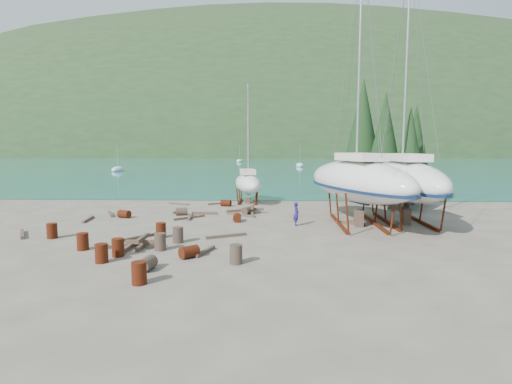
{
  "coord_description": "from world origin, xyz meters",
  "views": [
    {
      "loc": [
        2.58,
        -23.57,
        5.31
      ],
      "look_at": [
        1.57,
        3.0,
        2.25
      ],
      "focal_mm": 28.0,
      "sensor_mm": 36.0,
      "label": 1
    }
  ],
  "objects_px": {
    "large_sailboat_near": "(358,180)",
    "large_sailboat_far": "(404,180)",
    "small_sailboat_shore": "(248,183)",
    "worker": "(296,214)"
  },
  "relations": [
    {
      "from": "large_sailboat_near",
      "to": "worker",
      "type": "distance_m",
      "value": 4.72
    },
    {
      "from": "large_sailboat_near",
      "to": "small_sailboat_shore",
      "type": "xyz_separation_m",
      "value": [
        -8.02,
        10.6,
        -1.19
      ]
    },
    {
      "from": "large_sailboat_near",
      "to": "small_sailboat_shore",
      "type": "height_order",
      "value": "large_sailboat_near"
    },
    {
      "from": "large_sailboat_near",
      "to": "worker",
      "type": "bearing_deg",
      "value": 168.49
    },
    {
      "from": "large_sailboat_near",
      "to": "large_sailboat_far",
      "type": "xyz_separation_m",
      "value": [
        3.37,
        0.84,
        -0.03
      ]
    },
    {
      "from": "large_sailboat_far",
      "to": "worker",
      "type": "height_order",
      "value": "large_sailboat_far"
    },
    {
      "from": "large_sailboat_near",
      "to": "worker",
      "type": "relative_size",
      "value": 11.77
    },
    {
      "from": "small_sailboat_shore",
      "to": "worker",
      "type": "relative_size",
      "value": 6.97
    },
    {
      "from": "small_sailboat_shore",
      "to": "large_sailboat_near",
      "type": "bearing_deg",
      "value": -65.93
    },
    {
      "from": "large_sailboat_near",
      "to": "large_sailboat_far",
      "type": "distance_m",
      "value": 3.47
    }
  ]
}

